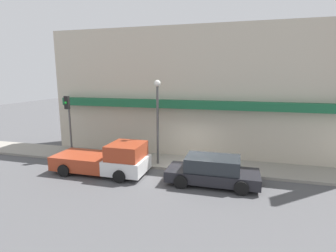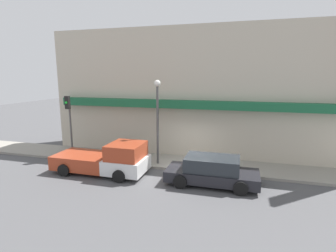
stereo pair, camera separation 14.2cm
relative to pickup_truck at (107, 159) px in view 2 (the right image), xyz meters
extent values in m
plane|color=#4C4C4F|center=(4.19, 1.23, -0.76)|extent=(80.00, 80.00, 0.00)
cube|color=gray|center=(4.19, 2.50, -0.68)|extent=(36.00, 2.53, 0.15)
cube|color=#BCB29E|center=(4.19, 5.27, 3.36)|extent=(19.80, 3.00, 8.24)
cube|color=#195B38|center=(4.19, 3.47, 2.76)|extent=(18.22, 0.60, 0.50)
cube|color=silver|center=(1.17, 0.00, -0.17)|extent=(2.06, 2.09, 0.74)
cube|color=#9E381E|center=(1.17, 0.00, 0.59)|extent=(1.75, 1.92, 0.78)
cube|color=#9E381E|center=(-1.40, 0.00, -0.17)|extent=(3.08, 2.09, 0.74)
cylinder|color=black|center=(1.22, 1.04, -0.43)|extent=(0.65, 0.22, 0.65)
cylinder|color=black|center=(1.22, -1.04, -0.43)|extent=(0.65, 0.22, 0.65)
cylinder|color=black|center=(-1.96, 1.04, -0.43)|extent=(0.65, 0.22, 0.65)
cylinder|color=black|center=(-1.96, -1.04, -0.43)|extent=(0.65, 0.22, 0.65)
cube|color=black|center=(5.69, 0.00, -0.30)|extent=(4.44, 1.80, 0.52)
cube|color=#23282D|center=(5.69, 0.00, 0.29)|extent=(2.58, 1.62, 0.66)
cylinder|color=black|center=(7.06, 0.90, -0.43)|extent=(0.65, 0.22, 0.65)
cylinder|color=black|center=(7.06, -0.90, -0.43)|extent=(0.65, 0.22, 0.65)
cylinder|color=black|center=(4.31, 0.90, -0.43)|extent=(0.65, 0.22, 0.65)
cylinder|color=black|center=(4.31, -0.90, -0.43)|extent=(0.65, 0.22, 0.65)
cylinder|color=yellow|center=(0.51, 2.14, -0.32)|extent=(0.16, 0.16, 0.57)
sphere|color=yellow|center=(0.51, 2.14, 0.05)|extent=(0.15, 0.15, 0.15)
cylinder|color=#4C4C4C|center=(2.32, 1.87, 1.64)|extent=(0.14, 0.14, 4.50)
sphere|color=silver|center=(2.32, 1.87, 4.07)|extent=(0.36, 0.36, 0.36)
cylinder|color=#4C4C4C|center=(-3.45, 1.80, 1.32)|extent=(0.12, 0.12, 3.87)
cube|color=black|center=(-3.45, 1.64, 2.86)|extent=(0.28, 0.20, 0.80)
sphere|color=green|center=(-3.45, 1.52, 2.86)|extent=(0.16, 0.16, 0.16)
camera|label=1|loc=(6.76, -12.26, 4.45)|focal=28.00mm
camera|label=2|loc=(6.90, -12.22, 4.45)|focal=28.00mm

